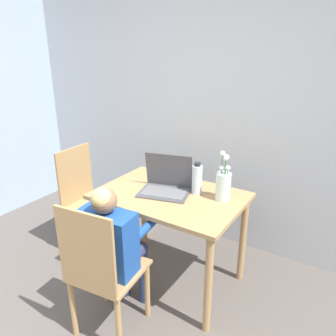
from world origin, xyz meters
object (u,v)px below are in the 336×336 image
chair_spare (87,200)px  flower_vase (223,184)px  laptop (166,183)px  water_bottle (197,179)px  chair_occupied (102,272)px  person_seated (112,241)px

chair_spare → flower_vase: size_ratio=2.69×
laptop → water_bottle: bearing=6.5°
chair_occupied → person_seated: (-0.01, 0.12, 0.14)m
chair_occupied → flower_vase: flower_vase is taller
chair_occupied → chair_spare: (-0.78, 0.65, 0.00)m
chair_spare → laptop: bearing=-88.0°
laptop → flower_vase: size_ratio=1.18×
person_seated → water_bottle: (0.23, 0.66, 0.23)m
person_seated → flower_vase: flower_vase is taller
person_seated → water_bottle: size_ratio=4.25×
chair_occupied → chair_spare: bearing=-46.4°
chair_spare → flower_vase: (1.20, 0.14, 0.38)m
flower_vase → water_bottle: flower_vase is taller
chair_occupied → person_seated: bearing=-90.0°
flower_vase → water_bottle: bearing=-177.5°
flower_vase → water_bottle: size_ratio=1.48×
chair_occupied → chair_spare: 1.01m
water_bottle → flower_vase: bearing=2.5°
chair_occupied → person_seated: 0.19m
chair_spare → water_bottle: 1.07m
chair_spare → person_seated: bearing=-126.2°
chair_spare → flower_vase: flower_vase is taller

